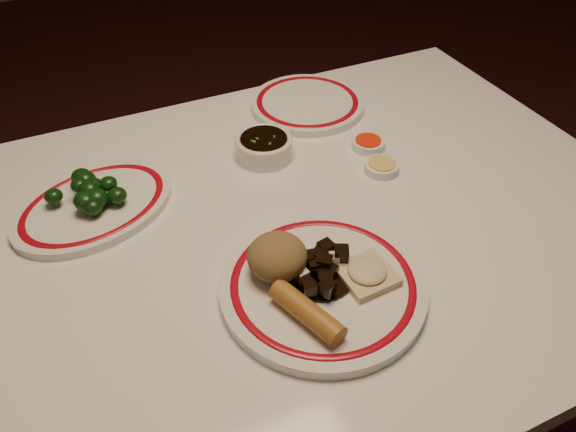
# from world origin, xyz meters

# --- Properties ---
(dining_table) EXTENTS (1.20, 0.90, 0.75)m
(dining_table) POSITION_xyz_m (0.00, 0.00, 0.66)
(dining_table) COLOR white
(dining_table) RESTS_ON ground
(main_plate) EXTENTS (0.34, 0.34, 0.02)m
(main_plate) POSITION_xyz_m (-0.04, -0.16, 0.76)
(main_plate) COLOR white
(main_plate) RESTS_ON dining_table
(rice_mound) EXTENTS (0.09, 0.09, 0.06)m
(rice_mound) POSITION_xyz_m (-0.09, -0.11, 0.80)
(rice_mound) COLOR olive
(rice_mound) RESTS_ON main_plate
(spring_roll) EXTENTS (0.07, 0.12, 0.03)m
(spring_roll) POSITION_xyz_m (-0.09, -0.21, 0.78)
(spring_roll) COLOR #A67129
(spring_roll) RESTS_ON main_plate
(fried_wonton) EXTENTS (0.08, 0.08, 0.02)m
(fried_wonton) POSITION_xyz_m (0.02, -0.17, 0.78)
(fried_wonton) COLOR beige
(fried_wonton) RESTS_ON main_plate
(stirfry_heap) EXTENTS (0.11, 0.11, 0.03)m
(stirfry_heap) POSITION_xyz_m (-0.04, -0.14, 0.78)
(stirfry_heap) COLOR black
(stirfry_heap) RESTS_ON main_plate
(broccoli_plate) EXTENTS (0.34, 0.31, 0.02)m
(broccoli_plate) POSITION_xyz_m (-0.31, 0.17, 0.76)
(broccoli_plate) COLOR white
(broccoli_plate) RESTS_ON dining_table
(broccoli_pile) EXTENTS (0.13, 0.12, 0.04)m
(broccoli_pile) POSITION_xyz_m (-0.31, 0.17, 0.79)
(broccoli_pile) COLOR #23471C
(broccoli_pile) RESTS_ON broccoli_plate
(soy_bowl) EXTENTS (0.11, 0.11, 0.04)m
(soy_bowl) POSITION_xyz_m (0.01, 0.19, 0.77)
(soy_bowl) COLOR white
(soy_bowl) RESTS_ON dining_table
(sweet_sour_dish) EXTENTS (0.06, 0.06, 0.02)m
(sweet_sour_dish) POSITION_xyz_m (0.21, 0.13, 0.76)
(sweet_sour_dish) COLOR white
(sweet_sour_dish) RESTS_ON dining_table
(mustard_dish) EXTENTS (0.06, 0.06, 0.02)m
(mustard_dish) POSITION_xyz_m (0.19, 0.06, 0.76)
(mustard_dish) COLOR white
(mustard_dish) RESTS_ON dining_table
(far_plate) EXTENTS (0.29, 0.29, 0.02)m
(far_plate) POSITION_xyz_m (0.17, 0.32, 0.76)
(far_plate) COLOR white
(far_plate) RESTS_ON dining_table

